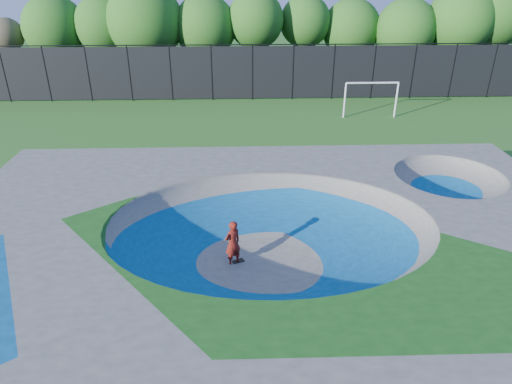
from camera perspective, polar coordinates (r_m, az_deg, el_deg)
ground at (r=15.90m, az=1.78°, el=-8.36°), size 120.00×120.00×0.00m
skate_deck at (r=15.49m, az=1.82°, el=-6.08°), size 22.00×14.00×1.50m
skater at (r=15.23m, az=-2.93°, el=-6.40°), size 0.72×0.67×1.65m
skateboard at (r=15.67m, az=-2.86°, el=-8.86°), size 0.80×0.55×0.05m
soccer_goal at (r=31.40m, az=14.23°, el=11.92°), size 3.55×0.12×2.34m
fence at (r=34.75m, az=-0.45°, el=14.84°), size 48.09×0.09×4.04m
treeline at (r=39.03m, az=3.22°, el=20.36°), size 53.03×7.44×8.60m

